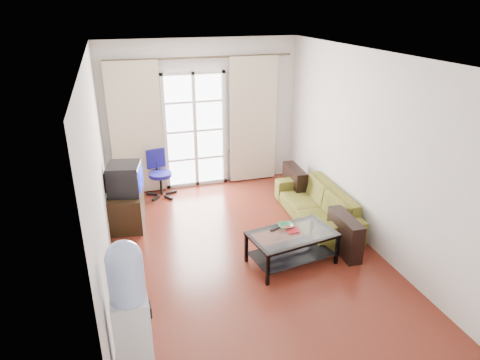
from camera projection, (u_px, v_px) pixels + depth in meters
name	position (u px, v px, depth m)	size (l,w,h in m)	color
floor	(244.00, 252.00, 6.05)	(5.20, 5.20, 0.00)	maroon
ceiling	(244.00, 54.00, 5.00)	(5.20, 5.20, 0.00)	white
wall_back	(202.00, 115.00, 7.82)	(3.60, 0.02, 2.70)	silver
wall_front	(346.00, 277.00, 3.23)	(3.60, 0.02, 2.70)	silver
wall_left	(99.00, 178.00, 5.05)	(0.02, 5.20, 2.70)	silver
wall_right	(366.00, 149.00, 6.00)	(0.02, 5.20, 2.70)	silver
french_door	(195.00, 131.00, 7.84)	(1.16, 0.06, 2.15)	white
curtain_rod	(201.00, 57.00, 7.33)	(0.04, 0.04, 3.30)	#4C3F2D
curtain_left	(136.00, 130.00, 7.45)	(0.90, 0.07, 2.35)	beige
curtain_right	(253.00, 121.00, 8.03)	(0.90, 0.07, 2.35)	beige
radiator	(245.00, 164.00, 8.34)	(0.64, 0.12, 0.64)	gray
sofa	(316.00, 205.00, 6.81)	(0.82, 1.94, 0.56)	olive
coffee_table	(292.00, 244.00, 5.69)	(1.21, 0.82, 0.45)	silver
bowl	(286.00, 226.00, 5.76)	(0.22, 0.22, 0.05)	#30844C
book	(286.00, 230.00, 5.67)	(0.16, 0.21, 0.02)	maroon
remote	(275.00, 229.00, 5.71)	(0.16, 0.04, 0.02)	black
tv_stand	(127.00, 209.00, 6.66)	(0.50, 0.76, 0.56)	black
crt_tv	(123.00, 179.00, 6.47)	(0.58, 0.59, 0.47)	black
task_chair	(160.00, 183.00, 7.71)	(0.69, 0.69, 0.84)	black
water_cooler	(131.00, 316.00, 3.64)	(0.33, 0.31, 1.53)	silver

